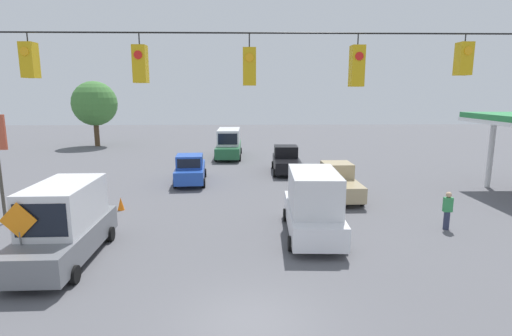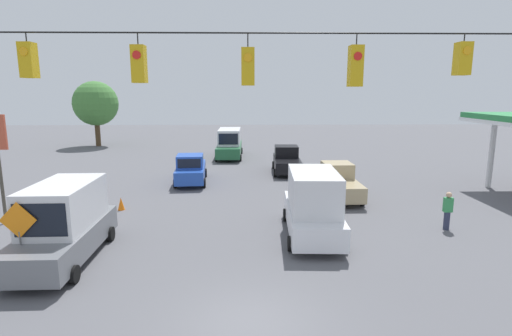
% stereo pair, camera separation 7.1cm
% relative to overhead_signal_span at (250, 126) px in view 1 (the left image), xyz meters
% --- Properties ---
extents(ground_plane, '(140.00, 140.00, 0.00)m').
position_rel_overhead_signal_span_xyz_m(ground_plane, '(0.00, -0.19, -5.65)').
color(ground_plane, '#56565B').
extents(overhead_signal_span, '(20.85, 0.38, 8.87)m').
position_rel_overhead_signal_span_xyz_m(overhead_signal_span, '(0.00, 0.00, 0.00)').
color(overhead_signal_span, '#4C473D').
rests_on(overhead_signal_span, ground_plane).
extents(pickup_truck_tan_oncoming_far, '(2.20, 5.29, 2.12)m').
position_rel_overhead_signal_span_xyz_m(pickup_truck_tan_oncoming_far, '(-5.64, -13.94, -4.68)').
color(pickup_truck_tan_oncoming_far, tan).
rests_on(pickup_truck_tan_oncoming_far, ground_plane).
extents(pickup_truck_blue_withflow_far, '(2.50, 5.60, 2.12)m').
position_rel_overhead_signal_span_xyz_m(pickup_truck_blue_withflow_far, '(4.13, -18.31, -4.68)').
color(pickup_truck_blue_withflow_far, '#234CB2').
rests_on(pickup_truck_blue_withflow_far, ground_plane).
extents(box_truck_white_crossing_near, '(2.63, 6.13, 3.03)m').
position_rel_overhead_signal_span_xyz_m(box_truck_white_crossing_near, '(-2.93, -7.23, -4.17)').
color(box_truck_white_crossing_near, silver).
rests_on(box_truck_white_crossing_near, ground_plane).
extents(box_truck_green_withflow_deep, '(2.57, 7.34, 2.82)m').
position_rel_overhead_signal_span_xyz_m(box_truck_green_withflow_deep, '(1.83, -29.93, -4.26)').
color(box_truck_green_withflow_deep, '#236038').
rests_on(box_truck_green_withflow_deep, ground_plane).
extents(pickup_truck_black_oncoming_deep, '(2.36, 5.34, 2.12)m').
position_rel_overhead_signal_span_xyz_m(pickup_truck_black_oncoming_deep, '(-3.18, -21.94, -4.68)').
color(pickup_truck_black_oncoming_deep, black).
rests_on(pickup_truck_black_oncoming_deep, ground_plane).
extents(box_truck_grey_parked_shoulder, '(2.57, 6.18, 3.01)m').
position_rel_overhead_signal_span_xyz_m(box_truck_grey_parked_shoulder, '(7.18, -4.92, -4.17)').
color(box_truck_grey_parked_shoulder, slate).
rests_on(box_truck_grey_parked_shoulder, ground_plane).
extents(traffic_cone_nearest, '(0.38, 0.38, 0.72)m').
position_rel_overhead_signal_span_xyz_m(traffic_cone_nearest, '(7.26, -4.70, -5.29)').
color(traffic_cone_nearest, orange).
rests_on(traffic_cone_nearest, ground_plane).
extents(traffic_cone_second, '(0.38, 0.38, 0.72)m').
position_rel_overhead_signal_span_xyz_m(traffic_cone_second, '(7.20, -6.84, -5.29)').
color(traffic_cone_second, orange).
rests_on(traffic_cone_second, ground_plane).
extents(traffic_cone_third, '(0.38, 0.38, 0.72)m').
position_rel_overhead_signal_span_xyz_m(traffic_cone_third, '(7.07, -9.26, -5.29)').
color(traffic_cone_third, orange).
rests_on(traffic_cone_third, ground_plane).
extents(traffic_cone_fourth, '(0.38, 0.38, 0.72)m').
position_rel_overhead_signal_span_xyz_m(traffic_cone_fourth, '(7.09, -11.52, -5.29)').
color(traffic_cone_fourth, orange).
rests_on(traffic_cone_fourth, ground_plane).
extents(work_zone_sign, '(1.27, 0.06, 2.84)m').
position_rel_overhead_signal_span_xyz_m(work_zone_sign, '(7.83, -3.01, -3.67)').
color(work_zone_sign, slate).
rests_on(work_zone_sign, ground_plane).
extents(pedestrian, '(0.40, 0.28, 1.85)m').
position_rel_overhead_signal_span_xyz_m(pedestrian, '(-9.50, -7.93, -4.71)').
color(pedestrian, '#2D334C').
rests_on(pedestrian, ground_plane).
extents(tree_horizon_left, '(5.28, 5.28, 7.77)m').
position_rel_overhead_signal_span_xyz_m(tree_horizon_left, '(18.19, -38.61, -0.55)').
color(tree_horizon_left, '#4C3823').
rests_on(tree_horizon_left, ground_plane).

